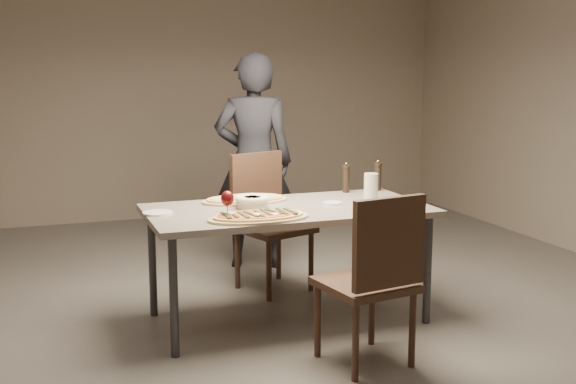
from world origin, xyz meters
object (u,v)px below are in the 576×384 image
object	(u,v)px
zucchini_pizza	(258,216)
diner	(254,161)
ham_pizza	(245,199)
dining_table	(288,216)
pepper_mill_left	(378,176)
chair_near	(375,272)
carafe	(371,188)
bread_basket	(252,201)
chair_far	(266,213)

from	to	relation	value
zucchini_pizza	diner	bearing A→B (deg)	58.46
ham_pizza	diner	xyz separation A→B (m)	(0.38, 1.03, 0.11)
dining_table	pepper_mill_left	bearing A→B (deg)	24.60
pepper_mill_left	chair_near	world-z (taller)	chair_near
ham_pizza	zucchini_pizza	bearing A→B (deg)	-101.17
chair_near	zucchini_pizza	bearing A→B (deg)	118.08
carafe	chair_near	world-z (taller)	chair_near
bread_basket	carafe	xyz separation A→B (m)	(0.80, -0.06, 0.05)
pepper_mill_left	carafe	world-z (taller)	pepper_mill_left
zucchini_pizza	bread_basket	size ratio (longest dim) A/B	2.72
chair_far	chair_near	bearing A→B (deg)	74.57
chair_near	diner	xyz separation A→B (m)	(-0.01, 2.20, 0.33)
chair_near	chair_far	world-z (taller)	chair_far
chair_near	dining_table	bearing A→B (deg)	92.09
carafe	chair_near	size ratio (longest dim) A/B	0.20
bread_basket	pepper_mill_left	world-z (taller)	pepper_mill_left
ham_pizza	chair_far	distance (m)	0.57
zucchini_pizza	ham_pizza	xyz separation A→B (m)	(0.08, 0.56, -0.00)
ham_pizza	carafe	distance (m)	0.84
chair_far	pepper_mill_left	bearing A→B (deg)	136.29
dining_table	carafe	world-z (taller)	carafe
chair_far	ham_pizza	bearing A→B (deg)	37.82
bread_basket	pepper_mill_left	size ratio (longest dim) A/B	1.02
dining_table	bread_basket	size ratio (longest dim) A/B	7.94
carafe	chair_far	distance (m)	0.93
diner	dining_table	bearing A→B (deg)	101.54
zucchini_pizza	chair_far	world-z (taller)	chair_far
zucchini_pizza	diner	xyz separation A→B (m)	(0.46, 1.59, 0.11)
zucchini_pizza	ham_pizza	distance (m)	0.57
carafe	diner	world-z (taller)	diner
dining_table	bread_basket	distance (m)	0.25
diner	chair_far	bearing A→B (deg)	100.72
dining_table	ham_pizza	bearing A→B (deg)	126.31
pepper_mill_left	chair_far	distance (m)	0.87
chair_near	diner	bearing A→B (deg)	80.70
diner	zucchini_pizza	bearing A→B (deg)	92.97
ham_pizza	chair_near	bearing A→B (deg)	-74.57
zucchini_pizza	pepper_mill_left	world-z (taller)	pepper_mill_left
bread_basket	carafe	size ratio (longest dim) A/B	1.18
diner	carafe	bearing A→B (deg)	126.07
chair_far	dining_table	bearing A→B (deg)	64.33
pepper_mill_left	diner	size ratio (longest dim) A/B	0.13
zucchini_pizza	diner	distance (m)	1.66
bread_basket	diner	xyz separation A→B (m)	(0.40, 1.26, 0.08)
dining_table	pepper_mill_left	world-z (taller)	pepper_mill_left
carafe	chair_near	bearing A→B (deg)	-114.44
zucchini_pizza	ham_pizza	bearing A→B (deg)	66.33
carafe	dining_table	bearing A→B (deg)	178.58
chair_far	diner	distance (m)	0.67
zucchini_pizza	bread_basket	world-z (taller)	bread_basket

